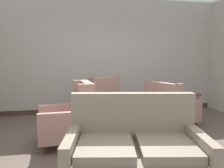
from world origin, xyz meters
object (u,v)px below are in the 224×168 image
(porcelain_vase, at_px, (130,104))
(side_table, at_px, (188,106))
(settee, at_px, (135,151))
(armchair_near_sideboard, at_px, (71,119))
(armchair_beside_settee, at_px, (169,108))
(armchair_near_window, at_px, (99,102))
(coffee_table, at_px, (129,116))

(porcelain_vase, height_order, side_table, porcelain_vase)
(settee, bearing_deg, armchair_near_sideboard, 125.57)
(side_table, bearing_deg, armchair_beside_settee, -177.49)
(armchair_near_window, distance_m, armchair_near_sideboard, 1.56)
(coffee_table, relative_size, side_table, 1.27)
(armchair_near_window, xyz_separation_m, armchair_beside_settee, (1.39, -0.78, -0.02))
(coffee_table, xyz_separation_m, armchair_near_window, (-0.36, 1.29, 0.03))
(armchair_near_window, bearing_deg, settee, 63.10)
(settee, xyz_separation_m, armchair_near_window, (-0.01, 2.87, 0.02))
(armchair_near_window, height_order, side_table, armchair_near_window)
(settee, height_order, armchair_near_sideboard, armchair_near_sideboard)
(porcelain_vase, xyz_separation_m, armchair_near_window, (-0.38, 1.31, -0.21))
(armchair_near_window, height_order, armchair_near_sideboard, armchair_near_sideboard)
(porcelain_vase, bearing_deg, armchair_near_sideboard, -175.36)
(coffee_table, distance_m, armchair_beside_settee, 1.15)
(armchair_near_sideboard, bearing_deg, porcelain_vase, 90.20)
(coffee_table, xyz_separation_m, settee, (-0.35, -1.58, 0.01))
(coffee_table, distance_m, side_table, 1.57)
(coffee_table, height_order, armchair_near_sideboard, armchair_near_sideboard)
(armchair_near_sideboard, bearing_deg, armchair_near_window, 149.49)
(settee, xyz_separation_m, armchair_near_sideboard, (-0.69, 1.48, 0.02))
(coffee_table, bearing_deg, armchair_near_window, 105.72)
(armchair_beside_settee, xyz_separation_m, side_table, (0.45, 0.02, 0.01))
(porcelain_vase, relative_size, armchair_near_sideboard, 0.31)
(coffee_table, relative_size, armchair_near_sideboard, 0.84)
(side_table, bearing_deg, armchair_near_window, 157.48)
(settee, distance_m, side_table, 2.79)
(armchair_near_window, bearing_deg, side_table, 130.38)
(armchair_near_window, distance_m, armchair_beside_settee, 1.60)
(armchair_near_sideboard, bearing_deg, side_table, 99.65)
(armchair_near_window, distance_m, side_table, 1.99)
(coffee_table, distance_m, armchair_near_window, 1.34)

